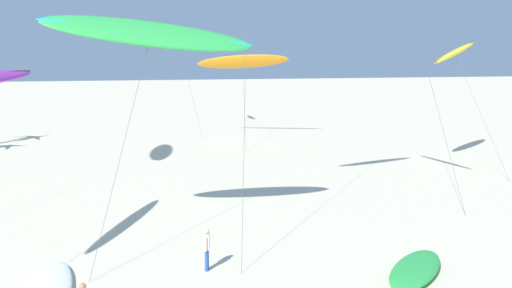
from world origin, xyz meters
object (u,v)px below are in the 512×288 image
Objects in this scene: flying_kite_8 at (242,62)px; flying_kite_7 at (455,53)px; flying_kite_4 at (150,34)px; grounded_kite_1 at (415,269)px; person_mid_field at (207,247)px.

flying_kite_7 is at bearing -48.15° from flying_kite_8.
flying_kite_8 is (8.64, 28.84, -1.99)m from flying_kite_4.
flying_kite_8 is at bearing 73.33° from flying_kite_4.
flying_kite_7 is at bearing 59.27° from grounded_kite_1.
grounded_kite_1 is 7.99m from person_mid_field.
person_mid_field is at bearing 166.40° from grounded_kite_1.
grounded_kite_1 is at bearing -120.73° from flying_kite_7.
flying_kite_7 reaches higher than person_mid_field.
person_mid_field is (-7.73, 1.87, 0.72)m from grounded_kite_1.
person_mid_field is (-6.78, -32.84, -6.14)m from flying_kite_8.
flying_kite_4 is 6.09× the size of person_mid_field.
flying_kite_8 is 34.09m from person_mid_field.
flying_kite_8 is at bearing 131.85° from flying_kite_7.
flying_kite_8 reaches higher than person_mid_field.
flying_kite_7 reaches higher than flying_kite_8.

